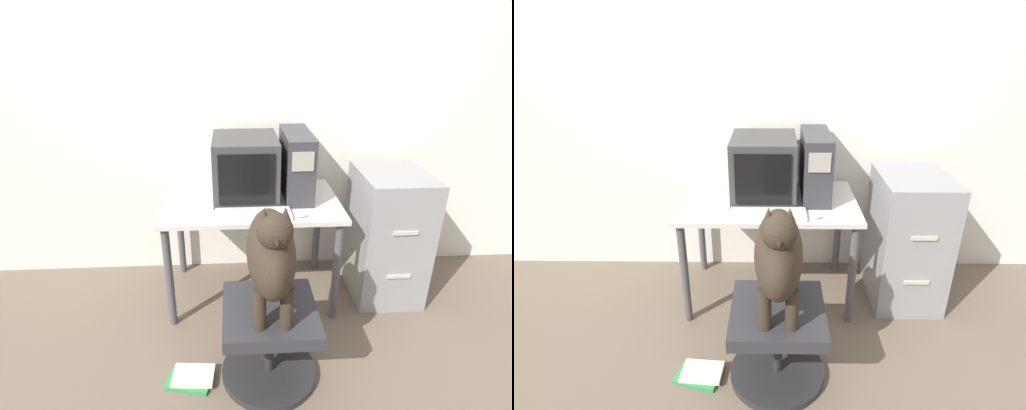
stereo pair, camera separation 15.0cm
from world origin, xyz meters
TOP-DOWN VIEW (x-y plane):
  - ground_plane at (0.00, 0.00)m, footprint 12.00×12.00m
  - wall_back at (0.00, 0.77)m, footprint 8.00×0.05m
  - desk at (0.00, 0.35)m, footprint 1.14×0.71m
  - crt_monitor at (-0.03, 0.43)m, footprint 0.41×0.47m
  - pc_tower at (0.30, 0.44)m, footprint 0.17×0.50m
  - keyboard at (-0.00, 0.10)m, footprint 0.45×0.17m
  - computer_mouse at (0.28, 0.08)m, footprint 0.07×0.04m
  - office_chair at (0.06, -0.40)m, footprint 0.52×0.52m
  - dog at (0.06, -0.41)m, footprint 0.23×0.55m
  - filing_cabinet at (0.93, 0.34)m, footprint 0.44×0.56m
  - book_stack_floor at (-0.36, -0.43)m, footprint 0.27×0.20m

SIDE VIEW (x-z plane):
  - ground_plane at x=0.00m, z-range 0.00..0.00m
  - book_stack_floor at x=-0.36m, z-range 0.00..0.04m
  - office_chair at x=0.06m, z-range 0.03..0.48m
  - filing_cabinet at x=0.93m, z-range 0.00..0.90m
  - desk at x=0.00m, z-range 0.27..0.99m
  - keyboard at x=0.00m, z-range 0.72..0.75m
  - computer_mouse at x=0.28m, z-range 0.72..0.75m
  - dog at x=0.06m, z-range 0.47..1.09m
  - crt_monitor at x=-0.03m, z-range 0.72..1.12m
  - pc_tower at x=0.30m, z-range 0.72..1.15m
  - wall_back at x=0.00m, z-range 0.00..2.60m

